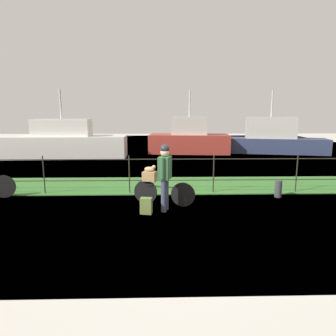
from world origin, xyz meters
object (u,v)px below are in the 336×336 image
terrier_dog (150,169)px  backpack_on_paving (146,206)px  wooden_crate (150,176)px  mooring_bollard (278,189)px  moored_boat_far (270,140)px  bicycle_main (163,192)px  cyclist_person (165,172)px  moored_boat_mid (189,140)px  moored_boat_near (63,143)px

terrier_dog → backpack_on_paving: bearing=-95.8°
wooden_crate → mooring_bollard: size_ratio=0.69×
wooden_crate → backpack_on_paving: 0.99m
mooring_bollard → moored_boat_far: 10.50m
bicycle_main → cyclist_person: size_ratio=0.97×
bicycle_main → moored_boat_far: bearing=57.3°
bicycle_main → wooden_crate: wooden_crate is taller
wooden_crate → moored_boat_mid: bearing=78.9°
moored_boat_far → bicycle_main: bearing=-122.7°
wooden_crate → bicycle_main: bearing=-16.2°
mooring_bollard → moored_boat_far: moored_boat_far is taller
moored_boat_mid → mooring_bollard: bearing=-80.7°
cyclist_person → moored_boat_mid: bearing=81.4°
cyclist_person → moored_boat_near: 10.82m
mooring_bollard → moored_boat_far: bearing=71.1°
terrier_dog → moored_boat_mid: bearing=79.0°
moored_boat_far → wooden_crate: bearing=-124.3°
bicycle_main → terrier_dog: 0.72m
terrier_dog → mooring_bollard: size_ratio=0.65×
bicycle_main → cyclist_person: 0.82m
wooden_crate → cyclist_person: 0.75m
terrier_dog → moored_boat_far: moored_boat_far is taller
bicycle_main → mooring_bollard: size_ratio=3.26×
cyclist_person → moored_boat_far: moored_boat_far is taller
terrier_dog → mooring_bollard: terrier_dog is taller
bicycle_main → terrier_dog: (-0.34, 0.10, 0.63)m
wooden_crate → backpack_on_paving: size_ratio=0.87×
cyclist_person → backpack_on_paving: size_ratio=4.21×
backpack_on_paving → terrier_dog: bearing=94.3°
wooden_crate → moored_boat_far: 12.67m
backpack_on_paving → mooring_bollard: (3.80, 1.36, 0.05)m
moored_boat_far → moored_boat_near: bearing=-171.9°
moored_boat_mid → backpack_on_paving: bearing=-100.6°
terrier_dog → moored_boat_far: size_ratio=0.05×
bicycle_main → wooden_crate: bearing=163.8°
bicycle_main → backpack_on_paving: bearing=-120.8°
terrier_dog → moored_boat_mid: (2.06, 10.62, -0.14)m
bicycle_main → terrier_dog: terrier_dog is taller
backpack_on_paving → moored_boat_far: 13.40m
cyclist_person → backpack_on_paving: 0.95m
moored_boat_far → backpack_on_paving: bearing=-122.5°
wooden_crate → cyclist_person: cyclist_person is taller
cyclist_person → bicycle_main: bearing=94.4°
bicycle_main → terrier_dog: bearing=163.8°
bicycle_main → moored_boat_near: (-5.50, 8.82, 0.47)m
moored_boat_near → moored_boat_mid: (7.22, 1.90, 0.02)m
terrier_dog → moored_boat_near: (-5.16, 8.72, -0.16)m
mooring_bollard → backpack_on_paving: bearing=-160.3°
bicycle_main → moored_boat_far: moored_boat_far is taller
wooden_crate → terrier_dog: bearing=-16.2°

